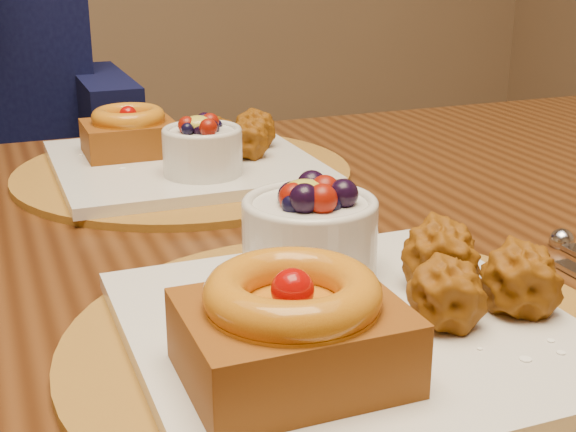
% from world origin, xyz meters
% --- Properties ---
extents(dining_table, '(1.60, 0.90, 0.76)m').
position_xyz_m(dining_table, '(0.11, 0.09, 0.68)').
color(dining_table, '#351909').
rests_on(dining_table, ground).
extents(place_setting_near, '(0.38, 0.38, 0.09)m').
position_xyz_m(place_setting_near, '(0.11, -0.13, 0.78)').
color(place_setting_near, brown).
rests_on(place_setting_near, dining_table).
extents(place_setting_far, '(0.38, 0.38, 0.08)m').
position_xyz_m(place_setting_far, '(0.11, 0.30, 0.78)').
color(place_setting_far, brown).
rests_on(place_setting_far, dining_table).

